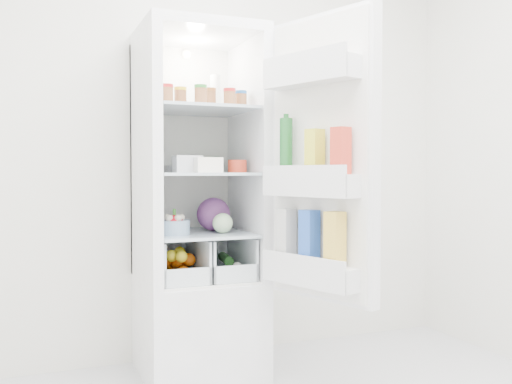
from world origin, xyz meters
name	(u,v)px	position (x,y,z in m)	size (l,w,h in m)	color
room_walls	(356,14)	(0.00, 0.00, 1.59)	(3.02, 3.02, 2.61)	silver
refrigerator	(196,246)	(-0.20, 1.25, 0.67)	(0.60, 0.60, 1.80)	silver
shelf_low	(199,233)	(-0.20, 1.19, 0.74)	(0.49, 0.53, 0.01)	#AFC1CE
shelf_mid	(199,174)	(-0.20, 1.19, 1.05)	(0.49, 0.53, 0.01)	#AFC1CE
shelf_top	(199,110)	(-0.20, 1.19, 1.38)	(0.49, 0.53, 0.01)	#AFC1CE
crisper_left	(176,260)	(-0.32, 1.19, 0.61)	(0.23, 0.46, 0.22)	silver
crisper_right	(222,257)	(-0.08, 1.19, 0.61)	(0.23, 0.46, 0.22)	silver
condiment_jars	(199,98)	(-0.22, 1.10, 1.43)	(0.46, 0.32, 0.08)	#B21919
squeeze_bottle	(215,94)	(-0.07, 1.30, 1.49)	(0.06, 0.06, 0.20)	white
tub_white	(187,164)	(-0.28, 1.11, 1.10)	(0.13, 0.13, 0.08)	silver
tub_cream	(207,165)	(-0.21, 1.02, 1.09)	(0.13, 0.13, 0.07)	white
tin_red	(237,166)	(-0.02, 1.10, 1.09)	(0.10, 0.10, 0.06)	red
foil_tray	(180,169)	(-0.28, 1.27, 1.08)	(0.14, 0.11, 0.04)	silver
tub_green	(208,165)	(-0.10, 1.35, 1.10)	(0.10, 0.15, 0.08)	#429258
red_cabbage	(213,214)	(-0.11, 1.22, 0.84)	(0.18, 0.18, 0.18)	#561E58
bell_pepper	(174,225)	(-0.35, 1.11, 0.80)	(0.10, 0.10, 0.10)	red
mushroom_bowl	(174,227)	(-0.35, 1.11, 0.78)	(0.15, 0.15, 0.07)	#7B9AB8
salad_bag	(223,223)	(-0.11, 1.09, 0.80)	(0.10, 0.10, 0.10)	#A3C392
citrus_pile	(178,266)	(-0.32, 1.16, 0.58)	(0.20, 0.31, 0.16)	#F4580C
veg_pile	(223,266)	(-0.07, 1.18, 0.56)	(0.16, 0.30, 0.10)	#194818
fridge_door	(319,165)	(0.20, 0.63, 1.09)	(0.34, 0.59, 1.30)	silver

